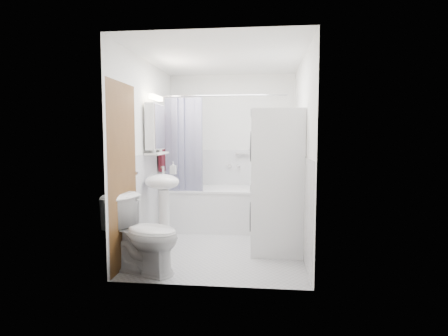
# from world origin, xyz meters

# --- Properties ---
(floor) EXTENTS (2.60, 2.60, 0.00)m
(floor) POSITION_xyz_m (0.00, 0.00, 0.00)
(floor) COLOR silver
(floor) RESTS_ON ground
(room_walls) EXTENTS (2.60, 2.60, 2.60)m
(room_walls) POSITION_xyz_m (0.00, 0.00, 1.49)
(room_walls) COLOR white
(room_walls) RESTS_ON ground
(wainscot) EXTENTS (1.98, 2.58, 2.58)m
(wainscot) POSITION_xyz_m (0.00, 0.29, 0.60)
(wainscot) COLOR white
(wainscot) RESTS_ON ground
(door) EXTENTS (0.05, 2.00, 2.00)m
(door) POSITION_xyz_m (-0.95, -0.55, 1.00)
(door) COLOR brown
(door) RESTS_ON ground
(bathtub) EXTENTS (1.66, 0.79, 0.63)m
(bathtub) POSITION_xyz_m (-0.08, 0.92, 0.35)
(bathtub) COLOR white
(bathtub) RESTS_ON ground
(tub_spout) EXTENTS (0.04, 0.12, 0.04)m
(tub_spout) POSITION_xyz_m (0.12, 1.25, 0.95)
(tub_spout) COLOR silver
(tub_spout) RESTS_ON room_walls
(curtain_rod) EXTENTS (1.84, 0.02, 0.02)m
(curtain_rod) POSITION_xyz_m (-0.08, 0.59, 2.00)
(curtain_rod) COLOR silver
(curtain_rod) RESTS_ON room_walls
(shower_curtain) EXTENTS (0.55, 0.02, 1.45)m
(shower_curtain) POSITION_xyz_m (-0.63, 0.59, 1.25)
(shower_curtain) COLOR #16164D
(shower_curtain) RESTS_ON curtain_rod
(sink) EXTENTS (0.44, 0.37, 1.04)m
(sink) POSITION_xyz_m (-0.75, -0.14, 0.70)
(sink) COLOR white
(sink) RESTS_ON ground
(medicine_cabinet) EXTENTS (0.13, 0.50, 0.71)m
(medicine_cabinet) POSITION_xyz_m (-0.90, 0.10, 1.57)
(medicine_cabinet) COLOR white
(medicine_cabinet) RESTS_ON room_walls
(shelf) EXTENTS (0.18, 0.54, 0.02)m
(shelf) POSITION_xyz_m (-0.89, 0.10, 1.20)
(shelf) COLOR silver
(shelf) RESTS_ON room_walls
(shower_caddy) EXTENTS (0.22, 0.06, 0.02)m
(shower_caddy) POSITION_xyz_m (0.17, 1.24, 1.15)
(shower_caddy) COLOR silver
(shower_caddy) RESTS_ON room_walls
(towel) EXTENTS (0.07, 0.35, 0.84)m
(towel) POSITION_xyz_m (-0.94, 0.59, 1.35)
(towel) COLOR #551625
(towel) RESTS_ON room_walls
(washer_dryer) EXTENTS (0.64, 0.63, 1.75)m
(washer_dryer) POSITION_xyz_m (0.68, -0.14, 0.87)
(washer_dryer) COLOR white
(washer_dryer) RESTS_ON ground
(toilet) EXTENTS (0.92, 0.72, 0.80)m
(toilet) POSITION_xyz_m (-0.72, -1.00, 0.40)
(toilet) COLOR white
(toilet) RESTS_ON ground
(soap_pump) EXTENTS (0.08, 0.17, 0.08)m
(soap_pump) POSITION_xyz_m (-0.71, 0.25, 0.95)
(soap_pump) COLOR gray
(soap_pump) RESTS_ON sink
(shelf_bottle) EXTENTS (0.07, 0.18, 0.07)m
(shelf_bottle) POSITION_xyz_m (-0.89, -0.05, 1.25)
(shelf_bottle) COLOR gray
(shelf_bottle) RESTS_ON shelf
(shelf_cup) EXTENTS (0.10, 0.09, 0.10)m
(shelf_cup) POSITION_xyz_m (-0.89, 0.22, 1.26)
(shelf_cup) COLOR gray
(shelf_cup) RESTS_ON shelf
(shampoo_a) EXTENTS (0.13, 0.17, 0.13)m
(shampoo_a) POSITION_xyz_m (0.35, 1.24, 1.23)
(shampoo_a) COLOR gray
(shampoo_a) RESTS_ON shower_caddy
(shampoo_b) EXTENTS (0.08, 0.21, 0.08)m
(shampoo_b) POSITION_xyz_m (0.47, 1.24, 1.20)
(shampoo_b) COLOR navy
(shampoo_b) RESTS_ON shower_caddy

